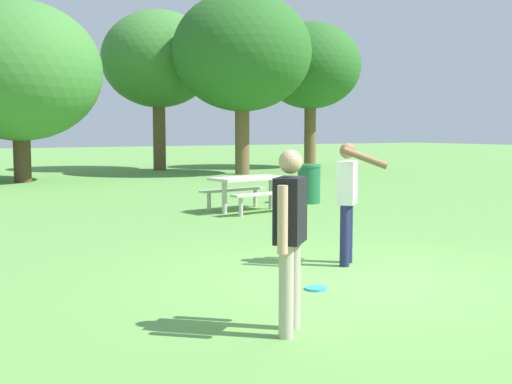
{
  "coord_description": "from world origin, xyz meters",
  "views": [
    {
      "loc": [
        -4.9,
        -5.89,
        1.81
      ],
      "look_at": [
        -0.68,
        1.3,
        1.0
      ],
      "focal_mm": 44.96,
      "sensor_mm": 36.0,
      "label": 1
    }
  ],
  "objects_px": {
    "person_thrower": "(348,194)",
    "trash_can_further_along": "(309,184)",
    "picnic_table_near": "(248,186)",
    "frisbee": "(316,288)",
    "person_catcher": "(290,229)",
    "tree_far_right": "(19,72)",
    "tree_slender_mid": "(158,60)",
    "tree_back_left": "(242,53)",
    "tree_back_right": "(311,66)"
  },
  "relations": [
    {
      "from": "person_thrower",
      "to": "trash_can_further_along",
      "type": "bearing_deg",
      "value": 58.99
    },
    {
      "from": "picnic_table_near",
      "to": "frisbee",
      "type": "bearing_deg",
      "value": -113.44
    },
    {
      "from": "person_thrower",
      "to": "frisbee",
      "type": "height_order",
      "value": "person_thrower"
    },
    {
      "from": "person_catcher",
      "to": "tree_far_right",
      "type": "distance_m",
      "value": 18.7
    },
    {
      "from": "frisbee",
      "to": "tree_far_right",
      "type": "height_order",
      "value": "tree_far_right"
    },
    {
      "from": "frisbee",
      "to": "tree_slender_mid",
      "type": "height_order",
      "value": "tree_slender_mid"
    },
    {
      "from": "tree_back_left",
      "to": "tree_back_right",
      "type": "distance_m",
      "value": 5.43
    },
    {
      "from": "person_catcher",
      "to": "tree_slender_mid",
      "type": "relative_size",
      "value": 0.23
    },
    {
      "from": "frisbee",
      "to": "tree_back_right",
      "type": "xyz_separation_m",
      "value": [
        13.42,
        19.17,
        4.75
      ]
    },
    {
      "from": "tree_far_right",
      "to": "tree_back_right",
      "type": "bearing_deg",
      "value": 7.95
    },
    {
      "from": "person_thrower",
      "to": "tree_back_right",
      "type": "distance_m",
      "value": 22.33
    },
    {
      "from": "frisbee",
      "to": "tree_back_right",
      "type": "height_order",
      "value": "tree_back_right"
    },
    {
      "from": "picnic_table_near",
      "to": "tree_back_left",
      "type": "distance_m",
      "value": 12.66
    },
    {
      "from": "tree_back_right",
      "to": "frisbee",
      "type": "bearing_deg",
      "value": -125.0
    },
    {
      "from": "person_thrower",
      "to": "tree_slender_mid",
      "type": "xyz_separation_m",
      "value": [
        5.45,
        20.29,
        3.93
      ]
    },
    {
      "from": "person_thrower",
      "to": "tree_far_right",
      "type": "xyz_separation_m",
      "value": [
        -1.16,
        16.4,
        2.82
      ]
    },
    {
      "from": "tree_far_right",
      "to": "tree_back_right",
      "type": "height_order",
      "value": "tree_back_right"
    },
    {
      "from": "person_thrower",
      "to": "picnic_table_near",
      "type": "xyz_separation_m",
      "value": [
        1.64,
        5.56,
        -0.4
      ]
    },
    {
      "from": "person_thrower",
      "to": "frisbee",
      "type": "bearing_deg",
      "value": -142.23
    },
    {
      "from": "person_thrower",
      "to": "picnic_table_near",
      "type": "relative_size",
      "value": 0.86
    },
    {
      "from": "person_catcher",
      "to": "trash_can_further_along",
      "type": "xyz_separation_m",
      "value": [
        6.0,
        8.25,
        -0.46
      ]
    },
    {
      "from": "tree_slender_mid",
      "to": "tree_back_left",
      "type": "relative_size",
      "value": 0.97
    },
    {
      "from": "trash_can_further_along",
      "to": "tree_back_left",
      "type": "distance_m",
      "value": 11.36
    },
    {
      "from": "frisbee",
      "to": "tree_back_right",
      "type": "relative_size",
      "value": 0.04
    },
    {
      "from": "person_catcher",
      "to": "picnic_table_near",
      "type": "bearing_deg",
      "value": 62.75
    },
    {
      "from": "picnic_table_near",
      "to": "tree_back_right",
      "type": "xyz_separation_m",
      "value": [
        10.62,
        12.71,
        4.2
      ]
    },
    {
      "from": "tree_far_right",
      "to": "tree_slender_mid",
      "type": "bearing_deg",
      "value": 30.49
    },
    {
      "from": "picnic_table_near",
      "to": "trash_can_further_along",
      "type": "bearing_deg",
      "value": 16.72
    },
    {
      "from": "person_thrower",
      "to": "tree_far_right",
      "type": "bearing_deg",
      "value": 94.04
    },
    {
      "from": "tree_far_right",
      "to": "tree_slender_mid",
      "type": "distance_m",
      "value": 7.75
    },
    {
      "from": "tree_far_right",
      "to": "tree_slender_mid",
      "type": "height_order",
      "value": "tree_slender_mid"
    },
    {
      "from": "tree_back_right",
      "to": "person_catcher",
      "type": "bearing_deg",
      "value": -125.59
    },
    {
      "from": "picnic_table_near",
      "to": "tree_slender_mid",
      "type": "bearing_deg",
      "value": 75.5
    },
    {
      "from": "trash_can_further_along",
      "to": "tree_back_left",
      "type": "relative_size",
      "value": 0.13
    },
    {
      "from": "frisbee",
      "to": "picnic_table_near",
      "type": "xyz_separation_m",
      "value": [
        2.8,
        6.46,
        0.55
      ]
    },
    {
      "from": "person_catcher",
      "to": "tree_slender_mid",
      "type": "height_order",
      "value": "tree_slender_mid"
    },
    {
      "from": "person_catcher",
      "to": "tree_far_right",
      "type": "height_order",
      "value": "tree_far_right"
    },
    {
      "from": "picnic_table_near",
      "to": "tree_slender_mid",
      "type": "distance_m",
      "value": 15.81
    },
    {
      "from": "person_thrower",
      "to": "tree_back_left",
      "type": "xyz_separation_m",
      "value": [
        7.32,
        16.02,
        3.92
      ]
    },
    {
      "from": "tree_far_right",
      "to": "frisbee",
      "type": "bearing_deg",
      "value": -90.01
    },
    {
      "from": "frisbee",
      "to": "tree_slender_mid",
      "type": "distance_m",
      "value": 22.72
    },
    {
      "from": "tree_slender_mid",
      "to": "person_thrower",
      "type": "bearing_deg",
      "value": -105.04
    },
    {
      "from": "tree_far_right",
      "to": "tree_back_left",
      "type": "height_order",
      "value": "tree_back_left"
    },
    {
      "from": "picnic_table_near",
      "to": "tree_back_left",
      "type": "relative_size",
      "value": 0.26
    },
    {
      "from": "trash_can_further_along",
      "to": "tree_slender_mid",
      "type": "distance_m",
      "value": 14.87
    },
    {
      "from": "frisbee",
      "to": "trash_can_further_along",
      "type": "bearing_deg",
      "value": 55.45
    },
    {
      "from": "person_thrower",
      "to": "tree_slender_mid",
      "type": "distance_m",
      "value": 21.37
    },
    {
      "from": "person_thrower",
      "to": "person_catcher",
      "type": "relative_size",
      "value": 1.0
    },
    {
      "from": "trash_can_further_along",
      "to": "tree_far_right",
      "type": "relative_size",
      "value": 0.16
    },
    {
      "from": "frisbee",
      "to": "tree_far_right",
      "type": "xyz_separation_m",
      "value": [
        0.0,
        17.29,
        3.77
      ]
    }
  ]
}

